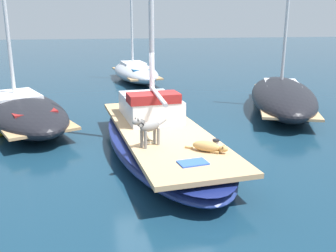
# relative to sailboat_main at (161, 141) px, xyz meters

# --- Properties ---
(ground_plane) EXTENTS (120.00, 120.00, 0.00)m
(ground_plane) POSITION_rel_sailboat_main_xyz_m (0.00, 0.00, -0.34)
(ground_plane) COLOR #143347
(sailboat_main) EXTENTS (3.29, 7.47, 0.66)m
(sailboat_main) POSITION_rel_sailboat_main_xyz_m (0.00, 0.00, 0.00)
(sailboat_main) COLOR navy
(sailboat_main) RESTS_ON ground
(cabin_house) EXTENTS (1.63, 2.36, 0.84)m
(cabin_house) POSITION_rel_sailboat_main_xyz_m (-0.13, 1.11, 0.67)
(cabin_house) COLOR silver
(cabin_house) RESTS_ON sailboat_main
(dog_tan) EXTENTS (0.83, 0.60, 0.22)m
(dog_tan) POSITION_rel_sailboat_main_xyz_m (0.70, -1.86, 0.43)
(dog_tan) COLOR tan
(dog_tan) RESTS_ON sailboat_main
(dog_grey) EXTENTS (0.84, 0.57, 0.70)m
(dog_grey) POSITION_rel_sailboat_main_xyz_m (-0.49, -1.32, 0.75)
(dog_grey) COLOR gray
(dog_grey) RESTS_ON sailboat_main
(deck_winch) EXTENTS (0.16, 0.16, 0.21)m
(deck_winch) POSITION_rel_sailboat_main_xyz_m (0.91, -1.73, 0.42)
(deck_winch) COLOR #B7B7BC
(deck_winch) RESTS_ON sailboat_main
(coiled_rope) EXTENTS (0.32, 0.32, 0.04)m
(coiled_rope) POSITION_rel_sailboat_main_xyz_m (-0.45, -1.05, 0.35)
(coiled_rope) COLOR beige
(coiled_rope) RESTS_ON sailboat_main
(deck_towel) EXTENTS (0.61, 0.45, 0.03)m
(deck_towel) POSITION_rel_sailboat_main_xyz_m (0.23, -2.47, 0.34)
(deck_towel) COLOR blue
(deck_towel) RESTS_ON sailboat_main
(moored_boat_far_astern) EXTENTS (2.88, 6.14, 6.01)m
(moored_boat_far_astern) POSITION_rel_sailboat_main_xyz_m (0.44, 11.88, 0.19)
(moored_boat_far_astern) COLOR #B2B7C1
(moored_boat_far_astern) RESTS_ON ground
(moored_boat_port_side) EXTENTS (4.67, 6.65, 7.86)m
(moored_boat_port_side) POSITION_rel_sailboat_main_xyz_m (-4.04, 3.28, 0.21)
(moored_boat_port_side) COLOR black
(moored_boat_port_side) RESTS_ON ground
(moored_boat_starboard_side) EXTENTS (4.48, 7.15, 5.50)m
(moored_boat_starboard_side) POSITION_rel_sailboat_main_xyz_m (5.22, 3.80, 0.24)
(moored_boat_starboard_side) COLOR black
(moored_boat_starboard_side) RESTS_ON ground
(mooring_buoy) EXTENTS (0.44, 0.44, 0.44)m
(mooring_buoy) POSITION_rel_sailboat_main_xyz_m (-4.47, 2.28, -0.12)
(mooring_buoy) COLOR yellow
(mooring_buoy) RESTS_ON ground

